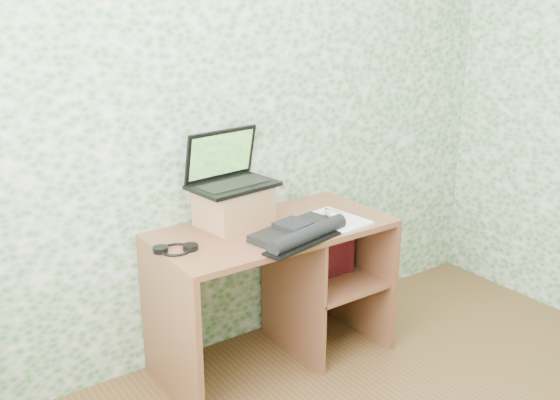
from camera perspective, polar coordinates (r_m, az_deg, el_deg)
wall_back at (r=3.21m, az=-3.84°, el=8.37°), size 3.50×0.00×3.50m
desk at (r=3.27m, az=0.22°, el=-6.47°), size 1.20×0.60×0.75m
riser at (r=3.12m, az=-4.27°, el=-0.55°), size 0.35×0.31×0.19m
laptop at (r=3.10m, az=-4.75°, el=2.49°), size 0.44×0.34×0.27m
keyboard at (r=2.97m, az=1.83°, el=-2.96°), size 0.54×0.37×0.07m
headphones at (r=2.85m, az=-9.53°, el=-4.44°), size 0.19×0.19×0.02m
notepad at (r=3.19m, az=5.13°, el=-1.85°), size 0.27×0.35×0.02m
mouse at (r=3.15m, az=4.90°, el=-1.51°), size 0.08×0.13×0.04m
pen at (r=3.27m, az=4.94°, el=-1.11°), size 0.01×0.14×0.01m
red_box at (r=3.40m, az=4.79°, el=-4.50°), size 0.25×0.08×0.30m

